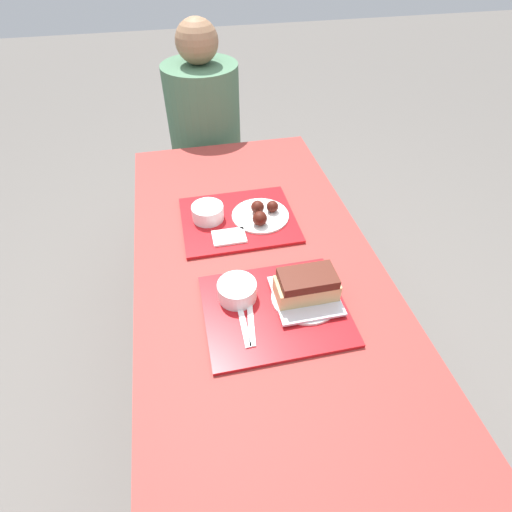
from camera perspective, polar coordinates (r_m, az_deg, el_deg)
The scene contains 13 objects.
ground_plane at distance 1.85m, azimuth 0.40°, elevation -18.31°, with size 12.00×12.00×0.00m, color #605B56.
picnic_table at distance 1.32m, azimuth 0.53°, elevation -4.99°, with size 0.77×1.68×0.74m.
picnic_bench_far at distance 2.29m, azimuth -5.36°, elevation 10.50°, with size 0.74×0.28×0.48m.
tray_near at distance 1.14m, azimuth 2.77°, elevation -7.70°, with size 0.40×0.33×0.01m.
tray_far at distance 1.44m, azimuth -2.52°, elevation 5.19°, with size 0.40×0.33×0.01m.
bowl_coleslaw_near at distance 1.14m, azimuth -2.72°, elevation -4.85°, with size 0.11×0.11×0.05m.
brisket_sandwich_plate at distance 1.14m, azimuth 7.20°, elevation -4.68°, with size 0.20×0.20×0.10m.
plastic_fork_near at distance 1.10m, azimuth -1.88°, elevation -9.34°, with size 0.02×0.17×0.00m.
plastic_knife_near at distance 1.11m, azimuth -0.75°, elevation -9.15°, with size 0.04×0.17×0.00m.
bowl_coleslaw_far at distance 1.42m, azimuth -6.91°, elevation 6.30°, with size 0.11×0.11×0.05m.
wings_plate_far at distance 1.42m, azimuth 0.75°, elevation 6.07°, with size 0.20×0.20×0.06m.
napkin_far at distance 1.35m, azimuth -3.87°, elevation 2.76°, with size 0.11×0.08×0.01m.
person_seated_across at distance 2.10m, azimuth -7.48°, elevation 19.29°, with size 0.36×0.36×0.74m.
Camera 1 is at (-0.20, -0.86, 1.63)m, focal length 28.00 mm.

